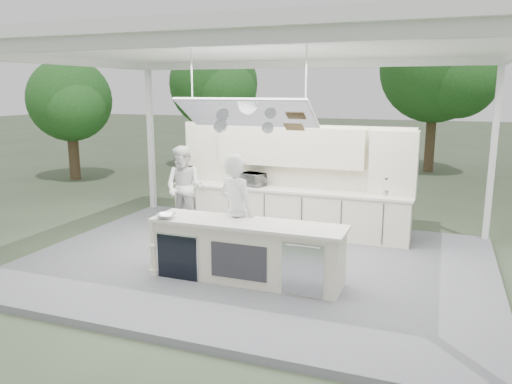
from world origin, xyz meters
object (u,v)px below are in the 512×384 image
at_px(head_chef, 237,213).
at_px(sous_chef, 184,188).
at_px(demo_island, 246,251).
at_px(back_counter, 287,210).

height_order(head_chef, sous_chef, head_chef).
height_order(demo_island, head_chef, head_chef).
relative_size(head_chef, sous_chef, 1.09).
height_order(back_counter, sous_chef, sous_chef).
bearing_deg(head_chef, back_counter, -72.06).
bearing_deg(sous_chef, demo_island, -44.40).
relative_size(demo_island, back_counter, 0.61).
xyz_separation_m(demo_island, back_counter, (-0.18, 2.81, 0.00)).
relative_size(demo_island, sous_chef, 1.73).
xyz_separation_m(back_counter, sous_chef, (-2.16, -0.50, 0.42)).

